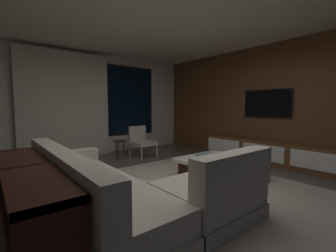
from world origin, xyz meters
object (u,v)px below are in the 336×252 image
at_px(console_table_behind_couch, 28,201).
at_px(accent_chair_near_window, 141,140).
at_px(sectional_couch, 125,194).
at_px(book_stack_on_coffee_table, 205,156).
at_px(coffee_table, 218,168).
at_px(side_stool, 120,144).
at_px(mounted_tv, 267,103).
at_px(media_console, 270,153).

bearing_deg(console_table_behind_couch, accent_chair_near_window, 41.84).
bearing_deg(sectional_couch, book_stack_on_coffee_table, 12.83).
bearing_deg(book_stack_on_coffee_table, coffee_table, -43.76).
distance_m(sectional_couch, book_stack_on_coffee_table, 1.84).
distance_m(coffee_table, side_stool, 2.55).
bearing_deg(book_stack_on_coffee_table, mounted_tv, -0.52).
bearing_deg(mounted_tv, console_table_behind_couch, -176.92).
relative_size(book_stack_on_coffee_table, media_console, 0.08).
bearing_deg(sectional_couch, console_table_behind_couch, 171.71).
height_order(coffee_table, console_table_behind_couch, console_table_behind_couch).
bearing_deg(media_console, mounted_tv, 47.57).
distance_m(media_console, console_table_behind_couch, 4.59).
xyz_separation_m(coffee_table, side_stool, (-0.65, 2.45, 0.19)).
bearing_deg(coffee_table, media_console, -1.87).
height_order(mounted_tv, console_table_behind_couch, mounted_tv).
xyz_separation_m(accent_chair_near_window, console_table_behind_couch, (-2.77, -2.48, -0.02)).
relative_size(sectional_couch, media_console, 0.81).
bearing_deg(media_console, coffee_table, 178.13).
xyz_separation_m(sectional_couch, media_console, (3.68, 0.19, -0.04)).
xyz_separation_m(book_stack_on_coffee_table, side_stool, (-0.49, 2.29, -0.03)).
distance_m(mounted_tv, console_table_behind_couch, 4.87).
bearing_deg(coffee_table, console_table_behind_couch, -177.71).
bearing_deg(mounted_tv, coffee_table, -175.73).
bearing_deg(console_table_behind_couch, sectional_couch, -8.29).
relative_size(sectional_couch, accent_chair_near_window, 3.21).
height_order(media_console, console_table_behind_couch, console_table_behind_couch).
relative_size(side_stool, console_table_behind_couch, 0.22).
height_order(coffee_table, side_stool, side_stool).
distance_m(coffee_table, accent_chair_near_window, 2.38).
xyz_separation_m(coffee_table, book_stack_on_coffee_table, (-0.17, 0.16, 0.22)).
bearing_deg(side_stool, accent_chair_near_window, -8.94).
bearing_deg(book_stack_on_coffee_table, sectional_couch, -167.17).
bearing_deg(console_table_behind_couch, media_console, 0.73).
bearing_deg(accent_chair_near_window, coffee_table, -87.51).
relative_size(side_stool, mounted_tv, 0.42).
xyz_separation_m(sectional_couch, book_stack_on_coffee_table, (1.79, 0.41, 0.11)).
bearing_deg(coffee_table, sectional_couch, -172.80).
bearing_deg(sectional_couch, media_console, 2.98).
xyz_separation_m(book_stack_on_coffee_table, media_console, (1.88, -0.22, -0.15)).
distance_m(book_stack_on_coffee_table, console_table_behind_couch, 2.72).
relative_size(book_stack_on_coffee_table, console_table_behind_couch, 0.13).
relative_size(accent_chair_near_window, mounted_tv, 0.71).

